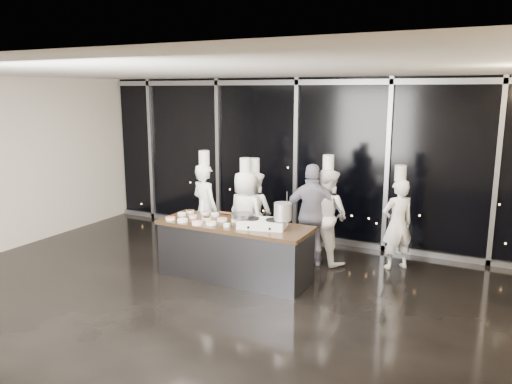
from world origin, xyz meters
TOP-DOWN VIEW (x-y plane):
  - ground at (0.00, 0.00)m, footprint 9.00×9.00m
  - room_shell at (0.18, 0.00)m, footprint 9.02×7.02m
  - window_wall at (0.00, 3.43)m, footprint 8.90×0.11m
  - demo_counter at (0.00, 0.90)m, footprint 2.46×0.86m
  - stove at (0.50, 0.90)m, footprint 0.79×0.58m
  - frying_pan at (0.16, 0.84)m, footprint 0.60×0.40m
  - stock_pot at (0.81, 0.95)m, footprint 0.32×0.32m
  - prep_bowls at (-0.59, 0.85)m, footprint 1.15×0.75m
  - squeeze_bottle at (-0.81, 1.24)m, footprint 0.07×0.07m
  - chef_far_left at (-1.06, 1.70)m, footprint 0.72×0.60m
  - chef_left at (-0.33, 1.90)m, footprint 0.88×0.70m
  - chef_center at (-0.29, 2.15)m, footprint 0.89×0.79m
  - guest at (0.88, 2.05)m, footprint 1.11×0.75m
  - chef_right at (1.05, 2.29)m, footprint 0.99×0.90m
  - chef_side at (2.20, 2.53)m, footprint 0.66×0.64m

SIDE VIEW (x-z plane):
  - ground at x=0.00m, z-range 0.00..0.00m
  - demo_counter at x=0.00m, z-range 0.00..0.90m
  - chef_center at x=-0.29m, z-range -0.10..1.66m
  - chef_side at x=2.20m, z-range -0.09..1.67m
  - chef_left at x=-0.33m, z-range -0.10..1.70m
  - chef_right at x=1.05m, z-range -0.10..1.78m
  - chef_far_left at x=-1.06m, z-range -0.09..1.81m
  - guest at x=0.88m, z-range 0.00..1.75m
  - prep_bowls at x=-0.59m, z-range 0.90..0.95m
  - stove at x=0.50m, z-range 0.89..1.03m
  - squeeze_bottle at x=-0.81m, z-range 0.89..1.14m
  - frying_pan at x=0.16m, z-range 1.04..1.10m
  - stock_pot at x=0.81m, z-range 1.04..1.30m
  - window_wall at x=0.00m, z-range 0.00..3.20m
  - room_shell at x=0.18m, z-range 0.64..3.85m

